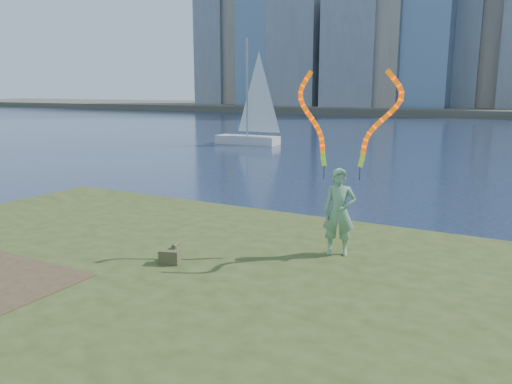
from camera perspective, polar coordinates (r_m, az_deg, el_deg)
The scene contains 6 objects.
ground at distance 11.36m, azimuth -8.97°, elevation -10.97°, with size 320.00×320.00×0.00m, color #192640.
grassy_knoll at distance 9.69m, azimuth -17.60°, elevation -13.34°, with size 20.00×18.00×0.80m.
far_shore at distance 103.50m, azimuth 25.59°, elevation 8.42°, with size 320.00×40.00×1.20m, color #4D4838.
woman_with_ribbons at distance 10.83m, azimuth 9.58°, elevation 0.02°, with size 2.06×0.79×4.25m.
canvas_bag at distance 10.56m, azimuth -9.77°, elevation -7.21°, with size 0.47×0.53×0.39m.
sailboat at distance 40.49m, azimuth -0.65°, elevation 7.50°, with size 5.54×1.85×8.37m.
Camera 1 is at (6.53, -8.22, 4.33)m, focal length 35.00 mm.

